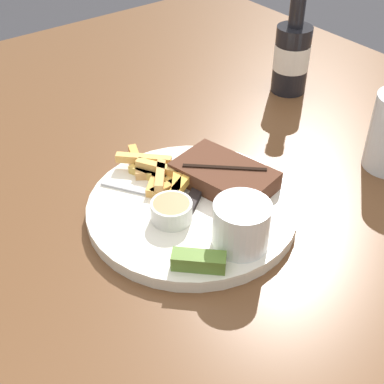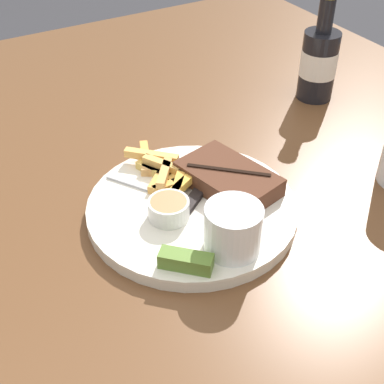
{
  "view_description": "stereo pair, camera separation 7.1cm",
  "coord_description": "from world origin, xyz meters",
  "px_view_note": "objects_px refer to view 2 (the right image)",
  "views": [
    {
      "loc": [
        0.45,
        -0.34,
        1.23
      ],
      "look_at": [
        0.0,
        0.0,
        0.79
      ],
      "focal_mm": 50.0,
      "sensor_mm": 36.0,
      "label": 1
    },
    {
      "loc": [
        0.49,
        -0.28,
        1.23
      ],
      "look_at": [
        0.0,
        0.0,
        0.79
      ],
      "focal_mm": 50.0,
      "sensor_mm": 36.0,
      "label": 2
    }
  ],
  "objects_px": {
    "dipping_sauce_cup": "(169,208)",
    "beer_bottle": "(319,61)",
    "steak_portion": "(228,179)",
    "fork_utensil": "(145,187)",
    "coleslaw_cup": "(231,228)",
    "pickle_spear": "(186,261)",
    "dinner_plate": "(192,209)",
    "knife_utensil": "(204,188)"
  },
  "relations": [
    {
      "from": "fork_utensil",
      "to": "pickle_spear",
      "type": "bearing_deg",
      "value": -41.47
    },
    {
      "from": "fork_utensil",
      "to": "beer_bottle",
      "type": "relative_size",
      "value": 0.59
    },
    {
      "from": "dinner_plate",
      "to": "knife_utensil",
      "type": "distance_m",
      "value": 0.04
    },
    {
      "from": "coleslaw_cup",
      "to": "knife_utensil",
      "type": "distance_m",
      "value": 0.12
    },
    {
      "from": "steak_portion",
      "to": "dinner_plate",
      "type": "bearing_deg",
      "value": -83.09
    },
    {
      "from": "steak_portion",
      "to": "dipping_sauce_cup",
      "type": "height_order",
      "value": "steak_portion"
    },
    {
      "from": "pickle_spear",
      "to": "knife_utensil",
      "type": "relative_size",
      "value": 0.42
    },
    {
      "from": "dinner_plate",
      "to": "steak_portion",
      "type": "bearing_deg",
      "value": 96.91
    },
    {
      "from": "dipping_sauce_cup",
      "to": "knife_utensil",
      "type": "relative_size",
      "value": 0.38
    },
    {
      "from": "steak_portion",
      "to": "knife_utensil",
      "type": "distance_m",
      "value": 0.04
    },
    {
      "from": "steak_portion",
      "to": "pickle_spear",
      "type": "distance_m",
      "value": 0.17
    },
    {
      "from": "dipping_sauce_cup",
      "to": "beer_bottle",
      "type": "relative_size",
      "value": 0.27
    },
    {
      "from": "knife_utensil",
      "to": "beer_bottle",
      "type": "relative_size",
      "value": 0.72
    },
    {
      "from": "coleslaw_cup",
      "to": "pickle_spear",
      "type": "bearing_deg",
      "value": -89.45
    },
    {
      "from": "dipping_sauce_cup",
      "to": "fork_utensil",
      "type": "distance_m",
      "value": 0.07
    },
    {
      "from": "fork_utensil",
      "to": "beer_bottle",
      "type": "bearing_deg",
      "value": 73.01
    },
    {
      "from": "steak_portion",
      "to": "coleslaw_cup",
      "type": "xyz_separation_m",
      "value": [
        0.11,
        -0.07,
        0.02
      ]
    },
    {
      "from": "dipping_sauce_cup",
      "to": "knife_utensil",
      "type": "height_order",
      "value": "dipping_sauce_cup"
    },
    {
      "from": "steak_portion",
      "to": "pickle_spear",
      "type": "relative_size",
      "value": 2.51
    },
    {
      "from": "dinner_plate",
      "to": "beer_bottle",
      "type": "relative_size",
      "value": 1.43
    },
    {
      "from": "beer_bottle",
      "to": "dinner_plate",
      "type": "bearing_deg",
      "value": -64.13
    },
    {
      "from": "beer_bottle",
      "to": "steak_portion",
      "type": "bearing_deg",
      "value": -60.73
    },
    {
      "from": "coleslaw_cup",
      "to": "dipping_sauce_cup",
      "type": "xyz_separation_m",
      "value": [
        -0.09,
        -0.04,
        -0.02
      ]
    },
    {
      "from": "dinner_plate",
      "to": "fork_utensil",
      "type": "height_order",
      "value": "fork_utensil"
    },
    {
      "from": "steak_portion",
      "to": "fork_utensil",
      "type": "distance_m",
      "value": 0.12
    },
    {
      "from": "steak_portion",
      "to": "dipping_sauce_cup",
      "type": "bearing_deg",
      "value": -80.96
    },
    {
      "from": "dinner_plate",
      "to": "fork_utensil",
      "type": "relative_size",
      "value": 2.41
    },
    {
      "from": "coleslaw_cup",
      "to": "pickle_spear",
      "type": "xyz_separation_m",
      "value": [
        0.0,
        -0.06,
        -0.02
      ]
    },
    {
      "from": "dipping_sauce_cup",
      "to": "beer_bottle",
      "type": "distance_m",
      "value": 0.45
    },
    {
      "from": "pickle_spear",
      "to": "fork_utensil",
      "type": "height_order",
      "value": "pickle_spear"
    },
    {
      "from": "dipping_sauce_cup",
      "to": "steak_portion",
      "type": "bearing_deg",
      "value": 99.04
    },
    {
      "from": "dinner_plate",
      "to": "coleslaw_cup",
      "type": "relative_size",
      "value": 4.06
    },
    {
      "from": "steak_portion",
      "to": "coleslaw_cup",
      "type": "bearing_deg",
      "value": -32.17
    },
    {
      "from": "coleslaw_cup",
      "to": "knife_utensil",
      "type": "xyz_separation_m",
      "value": [
        -0.12,
        0.03,
        -0.03
      ]
    },
    {
      "from": "dipping_sauce_cup",
      "to": "fork_utensil",
      "type": "relative_size",
      "value": 0.46
    },
    {
      "from": "dipping_sauce_cup",
      "to": "pickle_spear",
      "type": "bearing_deg",
      "value": -15.82
    },
    {
      "from": "dinner_plate",
      "to": "dipping_sauce_cup",
      "type": "distance_m",
      "value": 0.05
    },
    {
      "from": "steak_portion",
      "to": "pickle_spear",
      "type": "height_order",
      "value": "steak_portion"
    },
    {
      "from": "steak_portion",
      "to": "dipping_sauce_cup",
      "type": "relative_size",
      "value": 2.83
    },
    {
      "from": "steak_portion",
      "to": "fork_utensil",
      "type": "bearing_deg",
      "value": -118.23
    },
    {
      "from": "dinner_plate",
      "to": "steak_portion",
      "type": "distance_m",
      "value": 0.07
    },
    {
      "from": "pickle_spear",
      "to": "fork_utensil",
      "type": "distance_m",
      "value": 0.16
    }
  ]
}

